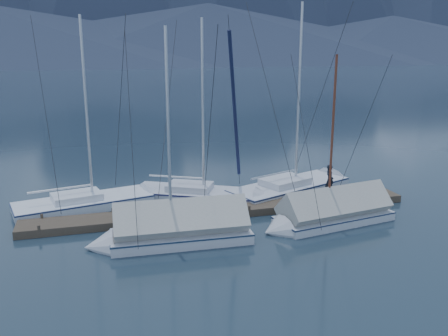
{
  "coord_description": "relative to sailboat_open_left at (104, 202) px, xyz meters",
  "views": [
    {
      "loc": [
        -5.69,
        -18.07,
        7.42
      ],
      "look_at": [
        0.0,
        2.0,
        2.2
      ],
      "focal_mm": 38.0,
      "sensor_mm": 36.0,
      "label": 1
    }
  ],
  "objects": [
    {
      "name": "mooring_posts",
      "position": [
        4.84,
        -2.86,
        0.18
      ],
      "size": [
        15.12,
        1.52,
        0.35
      ],
      "color": "#382D23",
      "rests_on": "ground"
    },
    {
      "name": "sailboat_open_right",
      "position": [
        10.55,
        -0.21,
        0.01
      ],
      "size": [
        8.34,
        5.09,
        10.68
      ],
      "color": "silver",
      "rests_on": "ground"
    },
    {
      "name": "sailboat_open_mid",
      "position": [
        5.4,
        -0.7,
        -0.0
      ],
      "size": [
        7.5,
        5.29,
        9.77
      ],
      "color": "silver",
      "rests_on": "ground"
    },
    {
      "name": "dock",
      "position": [
        5.34,
        -2.86,
        -0.06
      ],
      "size": [
        18.0,
        1.5,
        0.54
      ],
      "color": "#382D23",
      "rests_on": "ground"
    },
    {
      "name": "sailboat_open_left",
      "position": [
        0.0,
        0.0,
        0.0
      ],
      "size": [
        7.72,
        3.79,
        9.83
      ],
      "color": "silver",
      "rests_on": "ground"
    },
    {
      "name": "person",
      "position": [
        10.82,
        -2.67,
        0.98
      ],
      "size": [
        0.45,
        0.63,
        1.62
      ],
      "primitive_type": "imported",
      "rotation": [
        0.0,
        0.0,
        1.47
      ],
      "color": "black",
      "rests_on": "dock"
    },
    {
      "name": "sailboat_covered_near",
      "position": [
        9.24,
        -5.34,
        0.23
      ],
      "size": [
        6.42,
        2.98,
        8.05
      ],
      "color": "silver",
      "rests_on": "ground"
    },
    {
      "name": "sailboat_covered_far",
      "position": [
        2.29,
        -5.54,
        0.27
      ],
      "size": [
        6.55,
        2.75,
        9.08
      ],
      "color": "#B9BCC6",
      "rests_on": "ground"
    },
    {
      "name": "ground",
      "position": [
        5.34,
        -4.86,
        -0.17
      ],
      "size": [
        1000.0,
        1000.0,
        0.0
      ],
      "primitive_type": "plane",
      "color": "black",
      "rests_on": "ground"
    }
  ]
}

